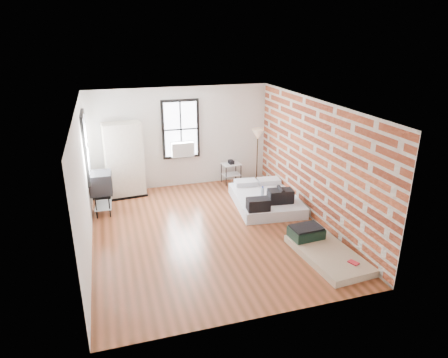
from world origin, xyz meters
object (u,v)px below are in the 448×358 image
object	(u,v)px
mattress_bare	(323,249)
tv_stand	(101,184)
wardrobe	(124,160)
floor_lamp	(258,137)
side_table	(231,168)
mattress_main	(266,199)

from	to	relation	value
mattress_bare	tv_stand	bearing A→B (deg)	136.90
mattress_bare	tv_stand	xyz separation A→B (m)	(-4.13, 3.30, 0.62)
wardrobe	floor_lamp	size ratio (longest dim) A/B	1.26
side_table	tv_stand	size ratio (longest dim) A/B	0.68
floor_lamp	side_table	bearing A→B (deg)	172.62
tv_stand	side_table	bearing A→B (deg)	18.00
mattress_main	side_table	distance (m)	1.85
mattress_main	mattress_bare	size ratio (longest dim) A/B	1.18
mattress_main	mattress_bare	distance (m)	2.54
wardrobe	side_table	xyz separation A→B (m)	(2.98, 0.07, -0.52)
tv_stand	mattress_main	bearing A→B (deg)	-8.79
mattress_bare	tv_stand	size ratio (longest dim) A/B	1.81
side_table	tv_stand	xyz separation A→B (m)	(-3.60, -1.02, 0.27)
floor_lamp	mattress_bare	bearing A→B (deg)	-93.17
mattress_bare	wardrobe	distance (m)	5.59
tv_stand	mattress_bare	bearing A→B (deg)	-36.48
floor_lamp	tv_stand	size ratio (longest dim) A/B	1.54
mattress_bare	floor_lamp	bearing A→B (deg)	82.37
floor_lamp	wardrobe	bearing A→B (deg)	179.56
floor_lamp	tv_stand	world-z (taller)	floor_lamp
mattress_main	tv_stand	world-z (taller)	tv_stand
mattress_main	floor_lamp	world-z (taller)	floor_lamp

